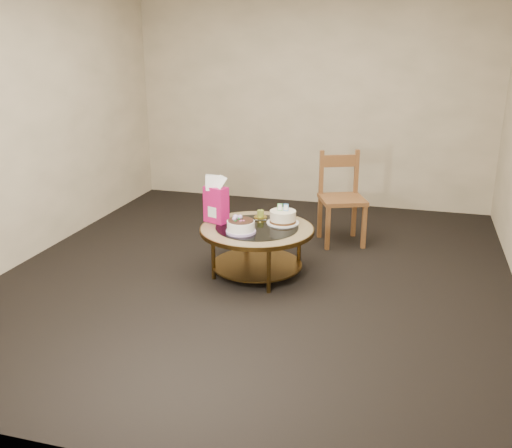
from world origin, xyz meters
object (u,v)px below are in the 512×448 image
(coffee_table, at_px, (257,235))
(dining_chair, at_px, (341,197))
(gift_bag, at_px, (216,200))
(decorated_cake, at_px, (241,227))
(cream_cake, at_px, (283,217))

(coffee_table, distance_m, dining_chair, 1.25)
(coffee_table, height_order, gift_bag, gift_bag)
(coffee_table, distance_m, gift_bag, 0.49)
(gift_bag, bearing_deg, decorated_cake, -15.62)
(dining_chair, bearing_deg, cream_cake, -135.53)
(decorated_cake, relative_size, dining_chair, 0.27)
(cream_cake, bearing_deg, coffee_table, -147.51)
(decorated_cake, xyz_separation_m, cream_cake, (0.29, 0.34, 0.01))
(decorated_cake, xyz_separation_m, dining_chair, (0.70, 1.27, -0.03))
(cream_cake, bearing_deg, dining_chair, 59.78)
(cream_cake, distance_m, dining_chair, 1.02)
(decorated_cake, bearing_deg, cream_cake, 49.61)
(decorated_cake, xyz_separation_m, gift_bag, (-0.30, 0.22, 0.16))
(decorated_cake, bearing_deg, gift_bag, 143.66)
(decorated_cake, height_order, dining_chair, dining_chair)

